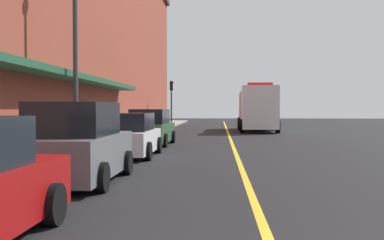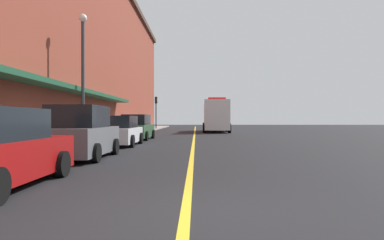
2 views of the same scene
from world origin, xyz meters
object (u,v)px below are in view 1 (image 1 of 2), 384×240
(parked_car_3, at_px, (151,128))
(box_truck, at_px, (257,109))
(traffic_light_near, at_px, (171,94))
(parking_meter_1, at_px, (126,122))
(parked_car_1, at_px, (77,146))
(parked_car_2, at_px, (128,136))
(parking_meter_0, at_px, (67,131))
(street_lamp_left, at_px, (75,37))

(parked_car_3, bearing_deg, box_truck, -21.27)
(box_truck, bearing_deg, traffic_light_near, -135.80)
(parking_meter_1, bearing_deg, parked_car_3, -37.08)
(parked_car_3, relative_size, box_truck, 0.47)
(parked_car_1, height_order, parked_car_2, parked_car_1)
(parked_car_3, distance_m, parking_meter_0, 8.16)
(box_truck, bearing_deg, parked_car_2, -16.52)
(parked_car_3, distance_m, box_truck, 15.97)
(box_truck, relative_size, parking_meter_1, 7.12)
(parked_car_1, relative_size, traffic_light_near, 0.98)
(parked_car_1, distance_m, traffic_light_near, 34.17)
(parking_meter_1, bearing_deg, parked_car_2, -77.98)
(parked_car_3, height_order, parking_meter_1, parked_car_3)
(box_truck, relative_size, street_lamp_left, 1.36)
(parking_meter_1, height_order, traffic_light_near, traffic_light_near)
(traffic_light_near, bearing_deg, parked_car_2, -87.34)
(parked_car_3, relative_size, parking_meter_0, 3.37)
(parking_meter_0, distance_m, traffic_light_near, 30.86)
(parking_meter_1, bearing_deg, traffic_light_near, 89.84)
(box_truck, height_order, parking_meter_0, box_truck)
(parked_car_3, height_order, box_truck, box_truck)
(parked_car_2, bearing_deg, traffic_light_near, 2.90)
(parked_car_2, distance_m, parking_meter_0, 3.01)
(parking_meter_1, distance_m, street_lamp_left, 7.17)
(parked_car_1, xyz_separation_m, parked_car_2, (0.03, 5.94, -0.12))
(street_lamp_left, bearing_deg, box_truck, 67.43)
(parking_meter_0, distance_m, parking_meter_1, 9.10)
(parking_meter_1, bearing_deg, box_truck, 60.55)
(parked_car_1, height_order, parked_car_3, parked_car_1)
(parked_car_1, relative_size, box_truck, 0.45)
(parking_meter_0, relative_size, parking_meter_1, 1.00)
(box_truck, relative_size, parking_meter_0, 7.12)
(parked_car_1, xyz_separation_m, parked_car_3, (0.08, 11.31, -0.07))
(box_truck, bearing_deg, parking_meter_1, -28.50)
(parking_meter_0, height_order, street_lamp_left, street_lamp_left)
(parking_meter_0, bearing_deg, parked_car_2, 62.75)
(parking_meter_1, bearing_deg, parking_meter_0, -90.00)
(parked_car_3, height_order, traffic_light_near, traffic_light_near)
(parked_car_1, xyz_separation_m, parking_meter_1, (-1.34, 12.38, 0.18))
(parking_meter_1, bearing_deg, street_lamp_left, -95.43)
(parked_car_2, relative_size, parked_car_3, 0.95)
(box_truck, xyz_separation_m, parking_meter_1, (-7.68, -13.60, -0.67))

